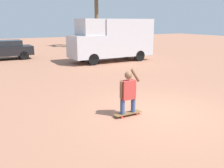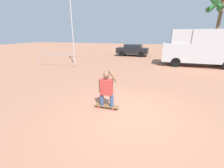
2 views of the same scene
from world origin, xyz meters
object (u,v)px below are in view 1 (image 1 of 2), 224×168
(person_skateboarder, at_px, (128,90))
(camper_van, at_px, (113,39))
(parked_car_black, at_px, (6,49))
(skateboard, at_px, (128,113))

(person_skateboarder, bearing_deg, camper_van, 62.89)
(camper_van, distance_m, parked_car_black, 8.22)
(camper_van, bearing_deg, skateboard, -117.11)
(skateboard, distance_m, person_skateboarder, 0.74)
(skateboard, relative_size, person_skateboarder, 0.66)
(person_skateboarder, xyz_separation_m, parked_car_black, (-1.70, 14.46, -0.04))
(person_skateboarder, distance_m, camper_van, 11.02)
(camper_van, relative_size, parked_car_black, 1.55)
(skateboard, relative_size, parked_car_black, 0.23)
(skateboard, bearing_deg, person_skateboarder, 180.00)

